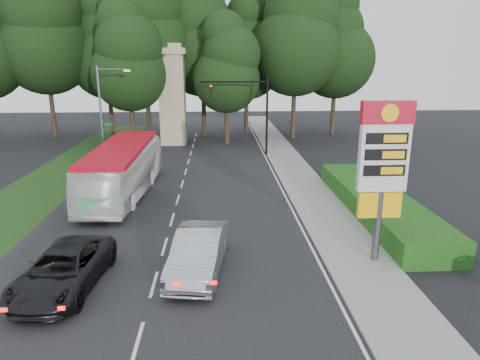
{
  "coord_description": "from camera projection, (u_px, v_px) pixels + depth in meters",
  "views": [
    {
      "loc": [
        2.54,
        -14.47,
        8.32
      ],
      "look_at": [
        3.7,
        7.53,
        2.2
      ],
      "focal_mm": 32.0,
      "sensor_mm": 36.0,
      "label": 1
    }
  ],
  "objects": [
    {
      "name": "tree_center_right",
      "position": [
        202.0,
        36.0,
        46.8
      ],
      "size": [
        9.24,
        9.24,
        18.15
      ],
      "color": "#2D2116",
      "rests_on": "ground"
    },
    {
      "name": "tree_east_mid",
      "position": [
        296.0,
        32.0,
        45.29
      ],
      "size": [
        9.52,
        9.52,
        18.7
      ],
      "color": "#2D2116",
      "rests_on": "ground"
    },
    {
      "name": "tree_far_east",
      "position": [
        337.0,
        43.0,
        47.74
      ],
      "size": [
        8.68,
        8.68,
        17.05
      ],
      "color": "#2D2116",
      "rests_on": "ground"
    },
    {
      "name": "tree_west_mid",
      "position": [
        43.0,
        29.0,
        45.76
      ],
      "size": [
        9.8,
        9.8,
        19.25
      ],
      "color": "#2D2116",
      "rests_on": "ground"
    },
    {
      "name": "suv_charcoal",
      "position": [
        64.0,
        269.0,
        16.09
      ],
      "size": [
        3.03,
        5.71,
        1.53
      ],
      "primitive_type": "imported",
      "rotation": [
        0.0,
        0.0,
        -0.09
      ],
      "color": "black",
      "rests_on": "ground"
    },
    {
      "name": "streetlight_signs",
      "position": [
        103.0,
        110.0,
        35.66
      ],
      "size": [
        2.75,
        0.98,
        8.0
      ],
      "color": "#59595E",
      "rests_on": "ground"
    },
    {
      "name": "tree_monument_right",
      "position": [
        226.0,
        65.0,
        42.44
      ],
      "size": [
        6.72,
        6.72,
        13.2
      ],
      "color": "#2D2116",
      "rests_on": "ground"
    },
    {
      "name": "sedan_silver",
      "position": [
        198.0,
        252.0,
        17.32
      ],
      "size": [
        2.52,
        5.49,
        1.74
      ],
      "primitive_type": "imported",
      "rotation": [
        0.0,
        0.0,
        -0.13
      ],
      "color": "#ABADB3",
      "rests_on": "ground"
    },
    {
      "name": "monument",
      "position": [
        172.0,
        94.0,
        43.42
      ],
      "size": [
        3.0,
        3.0,
        10.05
      ],
      "color": "tan",
      "rests_on": "ground"
    },
    {
      "name": "road_surface",
      "position": [
        179.0,
        195.0,
        27.56
      ],
      "size": [
        14.0,
        80.0,
        0.02
      ],
      "primitive_type": "cube",
      "color": "black",
      "rests_on": "ground"
    },
    {
      "name": "ground",
      "position": [
        152.0,
        291.0,
        16.02
      ],
      "size": [
        120.0,
        120.0,
        0.0
      ],
      "primitive_type": "plane",
      "color": "black",
      "rests_on": "ground"
    },
    {
      "name": "tree_monument_left",
      "position": [
        128.0,
        58.0,
        41.3
      ],
      "size": [
        7.28,
        7.28,
        14.3
      ],
      "color": "#2D2116",
      "rests_on": "ground"
    },
    {
      "name": "tree_east_near",
      "position": [
        246.0,
        49.0,
        49.33
      ],
      "size": [
        8.12,
        8.12,
        15.95
      ],
      "color": "#2D2116",
      "rests_on": "ground"
    },
    {
      "name": "tree_west_near",
      "position": [
        106.0,
        46.0,
        48.44
      ],
      "size": [
        8.4,
        8.4,
        16.5
      ],
      "color": "#2D2116",
      "rests_on": "ground"
    },
    {
      "name": "sidewalk_right",
      "position": [
        309.0,
        192.0,
        27.98
      ],
      "size": [
        3.0,
        80.0,
        0.12
      ],
      "primitive_type": "cube",
      "color": "gray",
      "rests_on": "ground"
    },
    {
      "name": "tree_center_left",
      "position": [
        143.0,
        24.0,
        44.3
      ],
      "size": [
        10.08,
        10.08,
        19.8
      ],
      "color": "#2D2116",
      "rests_on": "ground"
    },
    {
      "name": "traffic_signal_mast",
      "position": [
        252.0,
        104.0,
        38.15
      ],
      "size": [
        6.1,
        0.35,
        7.2
      ],
      "color": "black",
      "rests_on": "ground"
    },
    {
      "name": "hedge",
      "position": [
        377.0,
        203.0,
        24.14
      ],
      "size": [
        3.0,
        14.0,
        1.2
      ],
      "primitive_type": "cube",
      "color": "#154311",
      "rests_on": "ground"
    },
    {
      "name": "transit_bus",
      "position": [
        123.0,
        170.0,
        27.22
      ],
      "size": [
        3.39,
        11.78,
        3.24
      ],
      "primitive_type": "imported",
      "rotation": [
        0.0,
        0.0,
        -0.06
      ],
      "color": "white",
      "rests_on": "ground"
    },
    {
      "name": "grass_verge_left",
      "position": [
        62.0,
        173.0,
        32.86
      ],
      "size": [
        5.0,
        50.0,
        0.02
      ],
      "primitive_type": "cube",
      "color": "#193814",
      "rests_on": "ground"
    },
    {
      "name": "gas_station_pylon",
      "position": [
        383.0,
        161.0,
        17.21
      ],
      "size": [
        2.1,
        0.45,
        6.85
      ],
      "color": "#59595E",
      "rests_on": "ground"
    }
  ]
}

